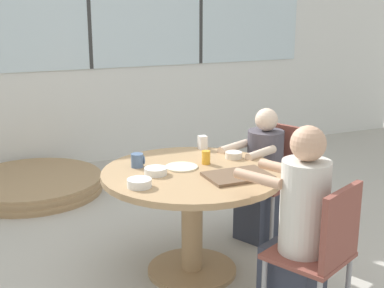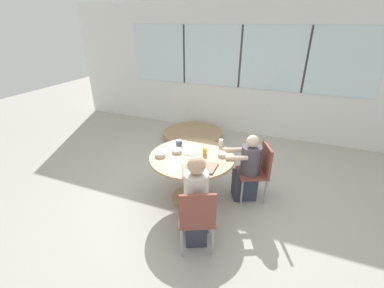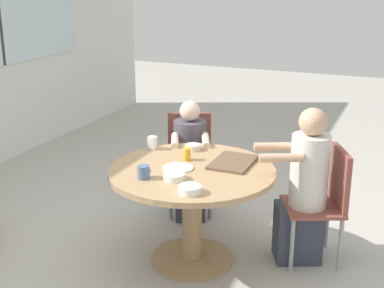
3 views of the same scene
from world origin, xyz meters
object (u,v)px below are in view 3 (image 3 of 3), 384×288
(juice_glass, at_px, (187,154))
(chair_for_man_blue_shirt, at_px, (190,154))
(person_woman_green_shirt, at_px, (304,192))
(bowl_white_shallow, at_px, (190,190))
(bowl_fruit, at_px, (174,177))
(coffee_mug, at_px, (144,172))
(milk_carton_small, at_px, (152,143))
(person_man_blue_shirt, at_px, (190,165))
(bowl_cereal, at_px, (193,147))
(chair_for_woman_green_shirt, at_px, (326,196))

(juice_glass, bearing_deg, chair_for_man_blue_shirt, 21.84)
(person_woman_green_shirt, bearing_deg, bowl_white_shallow, 117.75)
(chair_for_man_blue_shirt, relative_size, bowl_fruit, 5.87)
(coffee_mug, distance_m, milk_carton_small, 0.62)
(person_man_blue_shirt, relative_size, bowl_cereal, 8.57)
(bowl_white_shallow, xyz_separation_m, bowl_cereal, (0.79, 0.31, -0.00))
(person_man_blue_shirt, height_order, coffee_mug, person_man_blue_shirt)
(chair_for_woman_green_shirt, xyz_separation_m, person_man_blue_shirt, (0.32, 1.20, -0.05))
(chair_for_man_blue_shirt, xyz_separation_m, bowl_fruit, (-1.11, -0.37, 0.24))
(person_woman_green_shirt, xyz_separation_m, person_man_blue_shirt, (0.38, 1.05, -0.07))
(juice_glass, relative_size, bowl_white_shallow, 0.62)
(person_woman_green_shirt, relative_size, bowl_white_shallow, 7.89)
(chair_for_woman_green_shirt, height_order, person_woman_green_shirt, person_woman_green_shirt)
(chair_for_man_blue_shirt, xyz_separation_m, person_woman_green_shirt, (-0.54, -1.12, 0.03))
(person_man_blue_shirt, xyz_separation_m, bowl_cereal, (-0.34, -0.18, 0.29))
(person_man_blue_shirt, height_order, bowl_fruit, person_man_blue_shirt)
(person_man_blue_shirt, distance_m, juice_glass, 0.69)
(person_man_blue_shirt, bearing_deg, bowl_fruit, 83.09)
(milk_carton_small, distance_m, bowl_fruit, 0.67)
(chair_for_man_blue_shirt, bearing_deg, chair_for_woman_green_shirt, 135.25)
(chair_for_man_blue_shirt, relative_size, person_man_blue_shirt, 0.84)
(bowl_white_shallow, bearing_deg, chair_for_man_blue_shirt, 23.46)
(chair_for_woman_green_shirt, distance_m, coffee_mug, 1.32)
(chair_for_woman_green_shirt, xyz_separation_m, juice_glass, (-0.26, 0.97, 0.26))
(person_man_blue_shirt, bearing_deg, chair_for_man_blue_shirt, -90.00)
(juice_glass, xyz_separation_m, bowl_white_shallow, (-0.55, -0.26, -0.02))
(juice_glass, bearing_deg, milk_carton_small, 69.20)
(chair_for_man_blue_shirt, xyz_separation_m, person_man_blue_shirt, (-0.15, -0.07, -0.05))
(juice_glass, relative_size, milk_carton_small, 0.90)
(person_woman_green_shirt, bearing_deg, coffee_mug, 98.82)
(chair_for_woman_green_shirt, relative_size, milk_carton_small, 8.48)
(bowl_white_shallow, height_order, bowl_cereal, bowl_white_shallow)
(coffee_mug, distance_m, bowl_fruit, 0.21)
(person_man_blue_shirt, relative_size, bowl_fruit, 6.98)
(juice_glass, height_order, bowl_fruit, juice_glass)
(bowl_cereal, bearing_deg, bowl_fruit, -168.36)
(chair_for_man_blue_shirt, bearing_deg, coffee_mug, 74.10)
(person_man_blue_shirt, bearing_deg, coffee_mug, 71.56)
(person_woman_green_shirt, height_order, bowl_fruit, person_woman_green_shirt)
(person_woman_green_shirt, height_order, bowl_white_shallow, person_woman_green_shirt)
(bowl_white_shallow, distance_m, bowl_fruit, 0.25)
(chair_for_woman_green_shirt, xyz_separation_m, bowl_cereal, (-0.02, 1.02, 0.24))
(chair_for_man_blue_shirt, height_order, coffee_mug, chair_for_man_blue_shirt)
(milk_carton_small, height_order, bowl_white_shallow, milk_carton_small)
(coffee_mug, distance_m, bowl_cereal, 0.68)
(person_man_blue_shirt, xyz_separation_m, milk_carton_small, (-0.44, 0.12, 0.31))
(coffee_mug, distance_m, bowl_white_shallow, 0.40)
(bowl_white_shallow, distance_m, bowl_cereal, 0.84)
(person_woman_green_shirt, xyz_separation_m, coffee_mug, (-0.63, 0.94, 0.23))
(chair_for_woman_green_shirt, height_order, bowl_fruit, chair_for_woman_green_shirt)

